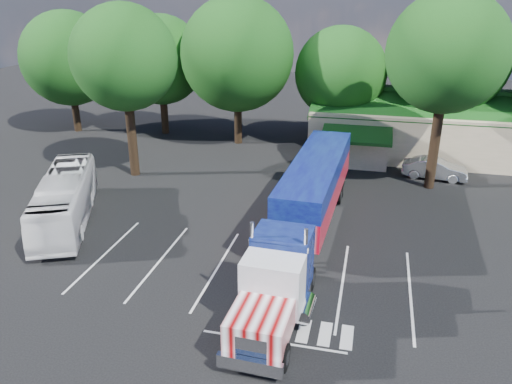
% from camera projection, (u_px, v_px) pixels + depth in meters
% --- Properties ---
extents(ground, '(120.00, 120.00, 0.00)m').
position_uv_depth(ground, '(246.00, 220.00, 31.14)').
color(ground, black).
rests_on(ground, ground).
extents(event_hall, '(24.20, 14.12, 5.55)m').
position_uv_depth(event_hall, '(450.00, 127.00, 43.35)').
color(event_hall, beige).
rests_on(event_hall, ground).
extents(tree_row_a, '(9.00, 9.00, 11.68)m').
position_uv_depth(tree_row_a, '(68.00, 59.00, 48.07)').
color(tree_row_a, black).
rests_on(tree_row_a, ground).
extents(tree_row_b, '(8.40, 8.40, 11.35)m').
position_uv_depth(tree_row_b, '(161.00, 60.00, 47.30)').
color(tree_row_b, black).
rests_on(tree_row_b, ground).
extents(tree_row_c, '(10.00, 10.00, 13.05)m').
position_uv_depth(tree_row_c, '(237.00, 55.00, 43.78)').
color(tree_row_c, black).
rests_on(tree_row_c, ground).
extents(tree_row_d, '(8.00, 8.00, 10.60)m').
position_uv_depth(tree_row_d, '(341.00, 73.00, 43.54)').
color(tree_row_d, black).
rests_on(tree_row_d, ground).
extents(tree_row_e, '(9.60, 9.60, 12.90)m').
position_uv_depth(tree_row_e, '(451.00, 58.00, 41.47)').
color(tree_row_e, black).
rests_on(tree_row_e, ground).
extents(tree_near_left, '(7.60, 7.60, 12.65)m').
position_uv_depth(tree_near_left, '(124.00, 58.00, 35.50)').
color(tree_near_left, black).
rests_on(tree_near_left, ground).
extents(tree_near_right, '(8.00, 8.00, 13.50)m').
position_uv_depth(tree_near_right, '(447.00, 53.00, 32.72)').
color(tree_near_right, black).
rests_on(tree_near_right, ground).
extents(semi_truck, '(3.70, 20.67, 4.31)m').
position_uv_depth(semi_truck, '(307.00, 203.00, 27.45)').
color(semi_truck, black).
rests_on(semi_truck, ground).
extents(woman, '(0.45, 0.62, 1.59)m').
position_uv_depth(woman, '(262.00, 260.00, 24.93)').
color(woman, black).
rests_on(woman, ground).
extents(bicycle, '(0.76, 1.64, 0.83)m').
position_uv_depth(bicycle, '(296.00, 173.00, 37.80)').
color(bicycle, black).
rests_on(bicycle, ground).
extents(tour_bus, '(6.71, 10.83, 2.99)m').
position_uv_depth(tour_bus, '(65.00, 199.00, 30.43)').
color(tour_bus, silver).
rests_on(tour_bus, ground).
extents(silver_sedan, '(4.90, 2.22, 1.56)m').
position_uv_depth(silver_sedan, '(435.00, 169.00, 37.69)').
color(silver_sedan, '#B9BDC1').
rests_on(silver_sedan, ground).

